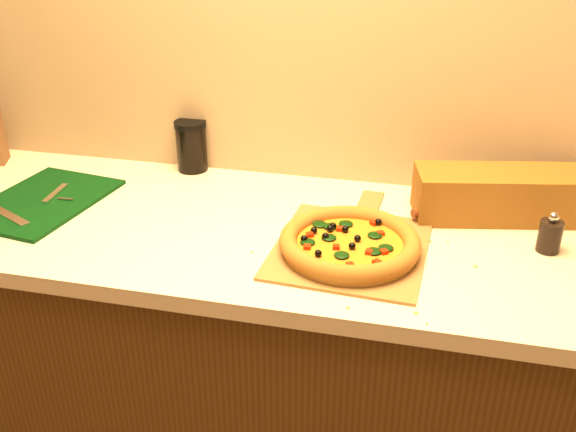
# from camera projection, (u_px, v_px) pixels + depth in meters

# --- Properties ---
(cabinet) EXTENTS (2.80, 0.65, 0.86)m
(cabinet) POSITION_uv_depth(u_px,v_px,m) (292.00, 378.00, 1.78)
(cabinet) COLOR #452B0E
(cabinet) RESTS_ON ground
(countertop) EXTENTS (2.84, 0.68, 0.04)m
(countertop) POSITION_uv_depth(u_px,v_px,m) (292.00, 236.00, 1.57)
(countertop) COLOR beige
(countertop) RESTS_ON cabinet
(pizza_peel) EXTENTS (0.36, 0.52, 0.01)m
(pizza_peel) POSITION_uv_depth(u_px,v_px,m) (352.00, 245.00, 1.48)
(pizza_peel) COLOR brown
(pizza_peel) RESTS_ON countertop
(pizza) EXTENTS (0.32, 0.32, 0.05)m
(pizza) POSITION_uv_depth(u_px,v_px,m) (350.00, 243.00, 1.44)
(pizza) COLOR #A9712A
(pizza) RESTS_ON pizza_peel
(cutting_board) EXTENTS (0.32, 0.41, 0.03)m
(cutting_board) POSITION_uv_depth(u_px,v_px,m) (40.00, 201.00, 1.69)
(cutting_board) COLOR black
(cutting_board) RESTS_ON countertop
(pepper_grinder) EXTENTS (0.05, 0.05, 0.10)m
(pepper_grinder) POSITION_uv_depth(u_px,v_px,m) (550.00, 235.00, 1.45)
(pepper_grinder) COLOR black
(pepper_grinder) RESTS_ON countertop
(rolling_pin) EXTENTS (0.37, 0.25, 0.06)m
(rolling_pin) POSITION_uv_depth(u_px,v_px,m) (485.00, 201.00, 1.64)
(rolling_pin) COLOR #59260F
(rolling_pin) RESTS_ON countertop
(bread_bag) EXTENTS (0.46, 0.23, 0.12)m
(bread_bag) POSITION_uv_depth(u_px,v_px,m) (505.00, 195.00, 1.60)
(bread_bag) COLOR brown
(bread_bag) RESTS_ON countertop
(dark_jar) EXTENTS (0.09, 0.09, 0.15)m
(dark_jar) POSITION_uv_depth(u_px,v_px,m) (192.00, 146.00, 1.87)
(dark_jar) COLOR black
(dark_jar) RESTS_ON countertop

